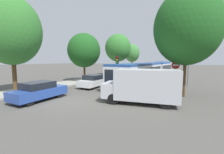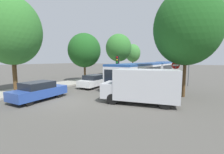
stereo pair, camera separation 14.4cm
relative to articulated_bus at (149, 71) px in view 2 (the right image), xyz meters
The scene contains 19 objects.
ground_plane 12.22m from the articulated_bus, 100.36° to the right, with size 200.00×200.00×0.00m, color #4F4C47.
kerb_strip_left 12.48m from the articulated_bus, 132.15° to the left, with size 3.20×52.24×0.14m, color #9E998E.
articulated_bus is the anchor object (origin of this frame).
city_bus_rear 30.59m from the articulated_bus, 97.76° to the left, with size 2.58×11.56×2.49m.
queued_car_blue 13.45m from the articulated_bus, 108.80° to the right, with size 1.82×4.00×1.37m.
queued_car_white 7.65m from the articulated_bus, 122.20° to the right, with size 1.79×3.94×1.35m.
queued_car_graphite 4.19m from the articulated_bus, 169.96° to the right, with size 1.93×4.24×1.45m.
queued_car_navy 6.58m from the articulated_bus, 129.77° to the left, with size 1.82×3.99×1.37m.
queued_car_red 12.23m from the articulated_bus, 109.96° to the left, with size 1.95×4.29×1.47m.
queued_car_green 17.79m from the articulated_bus, 103.48° to the left, with size 1.84×4.05×1.39m.
white_van 9.98m from the articulated_bus, 75.55° to the right, with size 5.31×3.02×2.31m.
traffic_light 4.99m from the articulated_bus, 119.01° to the right, with size 0.36×0.39×3.40m.
no_entry_sign 6.07m from the articulated_bus, 50.53° to the right, with size 0.70×0.08×2.82m.
direction_sign_post 4.84m from the articulated_bus, ahead, with size 0.11×1.40×3.60m.
tree_left_near 15.30m from the articulated_bus, 123.40° to the right, with size 4.85×4.85×8.30m.
tree_left_mid 8.90m from the articulated_bus, 152.76° to the right, with size 4.29×4.29×6.44m.
tree_left_far 10.21m from the articulated_bus, 142.22° to the left, with size 4.81×4.81×7.79m.
tree_left_distant 16.21m from the articulated_bus, 120.27° to the left, with size 3.47×3.47×6.64m.
tree_right_near 8.71m from the articulated_bus, 53.11° to the right, with size 4.98×4.98×8.26m.
Camera 2 is at (7.97, -7.33, 2.93)m, focal length 24.00 mm.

